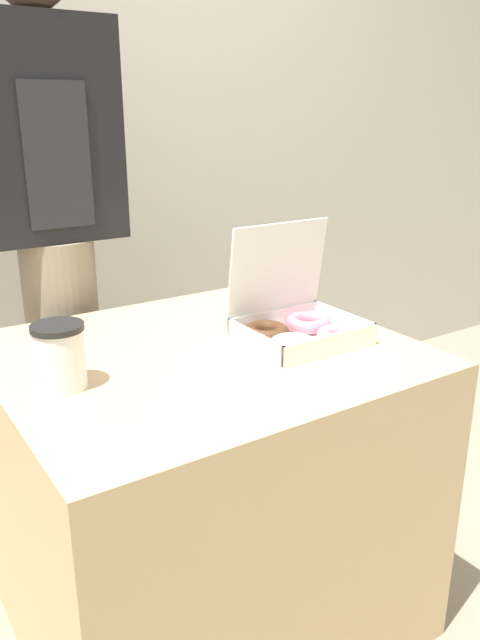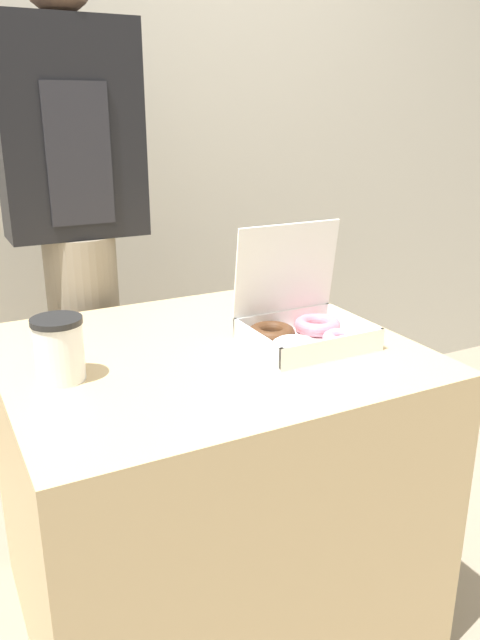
# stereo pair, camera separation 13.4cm
# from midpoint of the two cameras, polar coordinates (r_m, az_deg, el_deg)

# --- Properties ---
(ground_plane) EXTENTS (14.00, 14.00, 0.00)m
(ground_plane) POSITION_cam_midpoint_polar(r_m,az_deg,el_deg) (1.86, -0.38, -24.72)
(ground_plane) COLOR gray
(wall_back) EXTENTS (10.00, 0.05, 2.60)m
(wall_back) POSITION_cam_midpoint_polar(r_m,az_deg,el_deg) (2.37, -13.26, 18.83)
(wall_back) COLOR beige
(wall_back) RESTS_ON ground_plane
(table) EXTENTS (0.92, 0.82, 0.75)m
(table) POSITION_cam_midpoint_polar(r_m,az_deg,el_deg) (1.62, -0.40, -15.06)
(table) COLOR tan
(table) RESTS_ON ground_plane
(donut_box) EXTENTS (0.28, 0.24, 0.27)m
(donut_box) POSITION_cam_midpoint_polar(r_m,az_deg,el_deg) (1.48, 8.23, -0.65)
(donut_box) COLOR white
(donut_box) RESTS_ON table
(coffee_cup) EXTENTS (0.10, 0.10, 0.13)m
(coffee_cup) POSITION_cam_midpoint_polar(r_m,az_deg,el_deg) (1.29, -13.41, -2.65)
(coffee_cup) COLOR white
(coffee_cup) RESTS_ON table
(person_customer) EXTENTS (0.38, 0.21, 1.72)m
(person_customer) POSITION_cam_midpoint_polar(r_m,az_deg,el_deg) (1.86, -12.63, 7.99)
(person_customer) COLOR gray
(person_customer) RESTS_ON ground_plane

